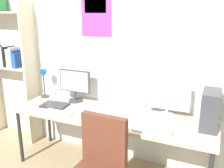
% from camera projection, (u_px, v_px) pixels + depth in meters
% --- Properties ---
extents(wall_back, '(4.75, 0.11, 2.60)m').
position_uv_depth(wall_back, '(124.00, 60.00, 3.09)').
color(wall_back, silver).
rests_on(wall_back, ground_plane).
extents(desk, '(2.35, 0.68, 0.74)m').
position_uv_depth(desk, '(110.00, 118.00, 2.89)').
color(desk, tan).
rests_on(desk, ground_plane).
extents(bookshelf, '(0.83, 0.28, 2.17)m').
position_uv_depth(bookshelf, '(5.00, 52.00, 3.61)').
color(bookshelf, beige).
rests_on(bookshelf, ground_plane).
extents(monitor_left, '(0.44, 0.18, 0.42)m').
position_uv_depth(monitor_left, '(75.00, 84.00, 3.23)').
color(monitor_left, '#38383D').
rests_on(monitor_left, desk).
extents(monitor_right, '(0.49, 0.18, 0.41)m').
position_uv_depth(monitor_right, '(167.00, 98.00, 2.77)').
color(monitor_right, silver).
rests_on(monitor_right, desk).
extents(pc_tower, '(0.17, 0.34, 0.39)m').
position_uv_depth(pc_tower, '(210.00, 110.00, 2.50)').
color(pc_tower, '#38383D').
rests_on(pc_tower, desk).
extents(desk_lamp, '(0.11, 0.15, 0.45)m').
position_uv_depth(desk_lamp, '(42.00, 76.00, 3.35)').
color(desk_lamp, '#333333').
rests_on(desk_lamp, desk).
extents(keyboard_left, '(0.36, 0.13, 0.02)m').
position_uv_depth(keyboard_left, '(58.00, 113.00, 2.89)').
color(keyboard_left, silver).
rests_on(keyboard_left, desk).
extents(keyboard_right, '(0.39, 0.13, 0.02)m').
position_uv_depth(keyboard_right, '(152.00, 131.00, 2.45)').
color(keyboard_right, silver).
rests_on(keyboard_right, desk).
extents(computer_mouse, '(0.06, 0.10, 0.03)m').
position_uv_depth(computer_mouse, '(112.00, 121.00, 2.66)').
color(computer_mouse, black).
rests_on(computer_mouse, desk).
extents(laptop_closed, '(0.34, 0.25, 0.02)m').
position_uv_depth(laptop_closed, '(55.00, 105.00, 3.12)').
color(laptop_closed, '#2D2D2D').
rests_on(laptop_closed, desk).
extents(coffee_mug, '(0.11, 0.08, 0.09)m').
position_uv_depth(coffee_mug, '(98.00, 117.00, 2.68)').
color(coffee_mug, white).
rests_on(coffee_mug, desk).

